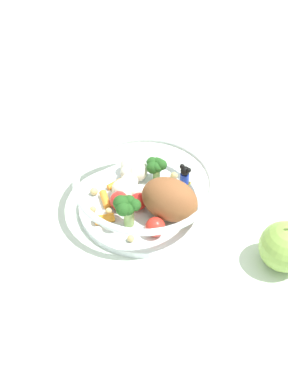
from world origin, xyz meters
name	(u,v)px	position (x,y,z in m)	size (l,w,h in m)	color
ground_plane	(134,203)	(0.00, 0.00, 0.00)	(2.40, 2.40, 0.00)	silver
food_container	(147,193)	(0.02, -0.01, 0.03)	(0.20, 0.20, 0.07)	white
loose_apple	(285,246)	(0.21, -0.09, 0.03)	(0.07, 0.07, 0.08)	#8CB74C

